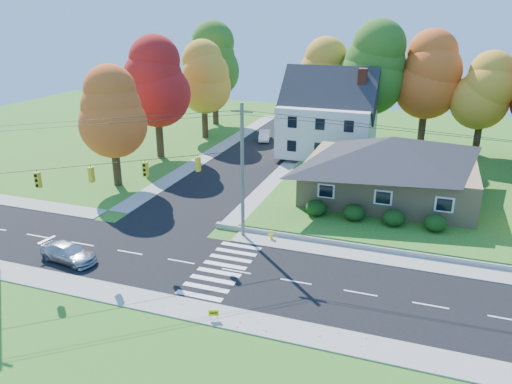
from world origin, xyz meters
TOP-DOWN VIEW (x-y plane):
  - ground at (0.00, 0.00)m, footprint 120.00×120.00m
  - road_main at (0.00, 0.00)m, footprint 90.00×8.00m
  - road_cross at (-8.00, 26.00)m, footprint 8.00×44.00m
  - sidewalk_north at (0.00, 5.00)m, footprint 90.00×2.00m
  - sidewalk_south at (0.00, -5.00)m, footprint 90.00×2.00m
  - lawn at (13.00, 21.00)m, footprint 30.00×30.00m
  - ranch_house at (8.00, 16.00)m, footprint 14.60×10.60m
  - colonial_house at (0.04, 28.00)m, footprint 10.40×8.40m
  - hedge_row at (7.50, 9.80)m, footprint 10.70×1.70m
  - traffic_infrastructure at (-0.15, 1.35)m, footprint 38.10×10.66m
  - tree_lot_0 at (-2.00, 34.00)m, footprint 6.72×6.72m
  - tree_lot_1 at (4.00, 33.00)m, footprint 7.84×7.84m
  - tree_lot_2 at (10.00, 34.00)m, footprint 7.28×7.28m
  - tree_lot_3 at (16.00, 33.00)m, footprint 6.16×6.16m
  - tree_west_0 at (-17.00, 12.00)m, footprint 6.16×6.16m
  - tree_west_1 at (-18.00, 22.00)m, footprint 7.28×7.28m
  - tree_west_2 at (-17.00, 32.00)m, footprint 6.72×6.72m
  - tree_west_3 at (-19.00, 40.00)m, footprint 7.84×7.84m
  - silver_sedan at (-11.14, -2.45)m, footprint 4.43×2.32m
  - white_car at (-9.12, 33.07)m, footprint 2.28×4.05m
  - fire_hydrant at (0.68, 5.30)m, footprint 0.42×0.33m
  - yard_sign at (0.85, -5.49)m, footprint 0.53×0.24m

SIDE VIEW (x-z plane):
  - ground at x=0.00m, z-range 0.00..0.00m
  - road_main at x=0.00m, z-range 0.00..0.02m
  - road_cross at x=-8.00m, z-range 0.00..0.02m
  - sidewalk_north at x=0.00m, z-range 0.00..0.08m
  - sidewalk_south at x=0.00m, z-range 0.00..0.08m
  - lawn at x=13.00m, z-range 0.00..0.50m
  - fire_hydrant at x=0.68m, z-range -0.02..0.72m
  - yard_sign at x=0.85m, z-range 0.15..0.84m
  - silver_sedan at x=-11.14m, z-range 0.02..1.25m
  - white_car at x=-9.12m, z-range 0.02..1.28m
  - hedge_row at x=7.50m, z-range 0.50..1.77m
  - ranch_house at x=8.00m, z-range 0.57..5.97m
  - colonial_house at x=0.04m, z-range -0.22..9.38m
  - traffic_infrastructure at x=-0.15m, z-range 0.15..10.15m
  - tree_west_0 at x=-17.00m, z-range 1.42..12.89m
  - tree_lot_3 at x=16.00m, z-range 1.92..13.39m
  - tree_west_2 at x=-17.00m, z-range 1.55..14.06m
  - tree_lot_0 at x=-2.00m, z-range 2.05..14.56m
  - tree_west_1 at x=-18.00m, z-range 1.68..15.24m
  - tree_lot_2 at x=10.00m, z-range 2.18..15.74m
  - tree_west_3 at x=-19.00m, z-range 1.81..16.41m
  - tree_lot_1 at x=4.00m, z-range 2.31..16.91m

